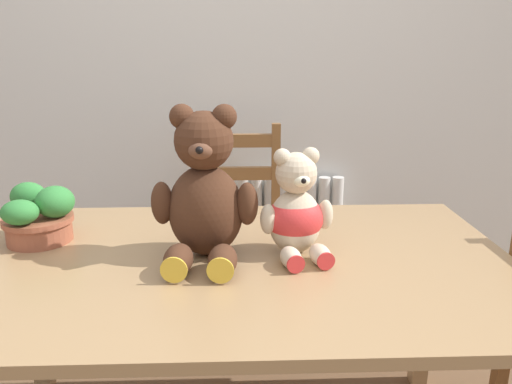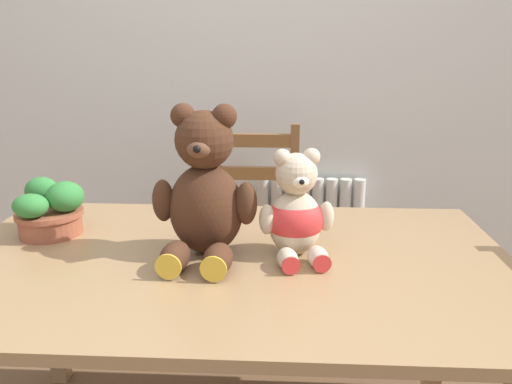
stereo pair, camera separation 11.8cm
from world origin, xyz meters
TOP-DOWN VIEW (x-y plane):
  - wall_back at (0.00, 1.75)m, footprint 8.00×0.04m
  - radiator at (0.29, 1.68)m, footprint 0.57×0.10m
  - dining_table at (0.00, 0.47)m, footprint 1.57×0.94m
  - wooden_chair_behind at (0.02, 1.34)m, footprint 0.41×0.40m
  - teddy_bear_left at (-0.07, 0.49)m, footprint 0.29×0.30m
  - teddy_bear_right at (0.18, 0.50)m, footprint 0.21×0.24m
  - potted_plant at (-0.57, 0.62)m, footprint 0.21×0.21m

SIDE VIEW (x-z plane):
  - radiator at x=0.29m, z-range -0.03..0.61m
  - wooden_chair_behind at x=0.02m, z-range -0.02..0.94m
  - dining_table at x=0.00m, z-range 0.28..1.02m
  - potted_plant at x=-0.57m, z-range 0.73..0.90m
  - teddy_bear_right at x=0.18m, z-range 0.70..1.00m
  - teddy_bear_left at x=-0.07m, z-range 0.70..1.12m
  - wall_back at x=0.00m, z-range 0.00..2.60m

